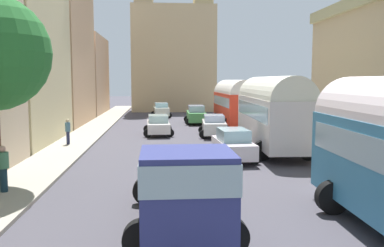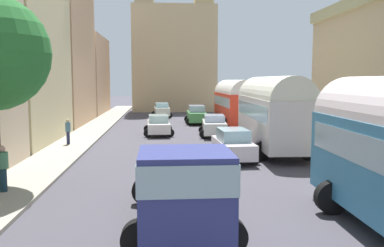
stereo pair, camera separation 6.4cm
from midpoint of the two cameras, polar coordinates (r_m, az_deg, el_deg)
name	(u,v)px [view 2 (the right image)]	position (r m, az deg, el deg)	size (l,w,h in m)	color
ground_plane	(187,139)	(28.80, -0.61, -2.09)	(154.00, 154.00, 0.00)	#44424A
sidewalk_left	(81,139)	(29.23, -14.94, -2.04)	(2.50, 70.00, 0.14)	#9F9788
sidewalk_right	(290,137)	(30.13, 13.29, -1.76)	(2.50, 70.00, 0.14)	gray
building_left_2	(11,64)	(28.62, -23.48, 7.46)	(5.27, 10.17, 10.05)	beige
building_left_3	(57,49)	(39.49, -17.92, 9.70)	(5.41, 11.22, 13.55)	tan
building_left_4	(86,76)	(51.15, -14.30, 6.38)	(4.27, 11.34, 9.14)	tan
distant_church	(174,53)	(55.47, -2.43, 9.66)	(10.76, 6.55, 21.28)	tan
parked_bus_1	(272,110)	(24.17, 10.99, 1.87)	(3.53, 9.55, 4.25)	silver
parked_bus_2	(235,101)	(36.13, 5.91, 3.11)	(3.28, 8.76, 4.06)	red
cargo_truck_0	(181,188)	(10.78, -1.38, -8.83)	(2.94, 7.04, 2.50)	navy
car_0	(158,125)	(30.83, -4.57, -0.18)	(2.28, 4.21, 1.48)	silver
car_1	(162,110)	(45.37, -4.13, 1.85)	(2.27, 3.83, 1.58)	silver
car_2	(233,145)	(21.16, 5.72, -2.89)	(2.25, 4.09, 1.59)	white
car_3	(214,125)	(30.02, 3.10, -0.26)	(2.37, 4.18, 1.54)	white
car_4	(197,115)	(38.72, 0.67, 1.23)	(2.25, 4.42, 1.70)	#439248
pedestrian_0	(68,131)	(26.42, -16.56, -0.94)	(0.40, 0.40, 1.69)	#232644
pedestrian_2	(3,167)	(16.01, -24.40, -5.48)	(0.47, 0.47, 1.77)	#18313F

